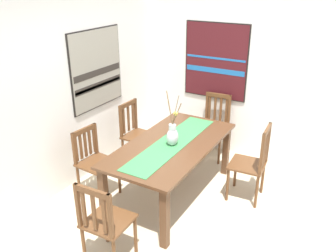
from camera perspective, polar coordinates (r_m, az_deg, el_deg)
ground_plane at (r=4.29m, az=4.83°, el=-14.82°), size 6.40×6.40×0.03m
wall_back at (r=4.64m, az=-15.92°, el=6.44°), size 6.40×0.12×2.70m
wall_side at (r=5.29m, az=14.07°, el=8.66°), size 0.12×6.40×2.70m
dining_table at (r=4.33m, az=0.64°, el=-3.97°), size 1.87×0.94×0.75m
table_runner at (r=4.28m, az=0.65°, el=-2.71°), size 1.72×0.36×0.01m
centerpiece_vase at (r=4.17m, az=0.73°, el=-1.45°), size 0.19×0.26×0.68m
chair_0 at (r=4.47m, az=13.50°, el=-5.72°), size 0.45×0.45×0.99m
chair_1 at (r=4.53m, az=-11.85°, el=-5.46°), size 0.45×0.45×0.90m
chair_2 at (r=5.16m, az=-5.11°, el=-1.20°), size 0.42×0.42×0.95m
chair_3 at (r=5.44m, az=7.48°, el=0.15°), size 0.44×0.44×0.97m
chair_4 at (r=3.49m, az=-10.17°, el=-15.02°), size 0.44×0.44×0.94m
painting_on_back_wall at (r=4.91m, az=-11.48°, el=9.02°), size 0.99×0.05×1.06m
painting_on_side_wall at (r=5.40m, az=7.73°, el=10.34°), size 0.05×0.99×1.13m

